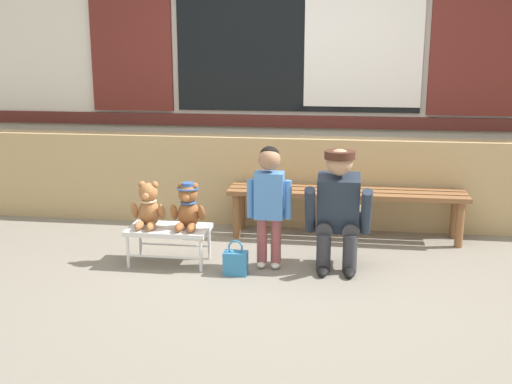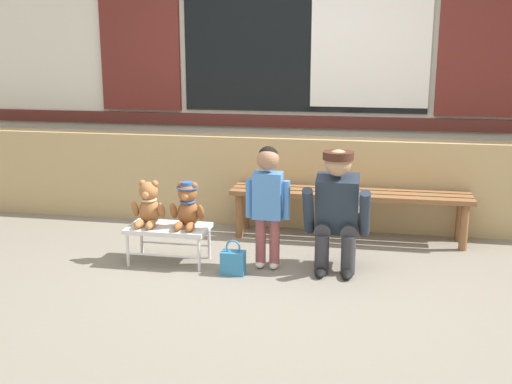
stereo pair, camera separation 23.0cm
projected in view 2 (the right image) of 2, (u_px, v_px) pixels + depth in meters
The scene contains 10 objects.
ground_plane at pixel (272, 277), 4.70m from camera, with size 60.00×60.00×0.00m, color gray.
brick_low_wall at pixel (297, 182), 5.96m from camera, with size 7.96×0.25×0.85m, color tan.
shop_facade at pixel (306, 47), 6.16m from camera, with size 8.12×0.26×3.32m.
wooden_bench_long at pixel (349, 198), 5.53m from camera, with size 2.10×0.40×0.44m.
small_display_bench at pixel (169, 230), 4.95m from camera, with size 0.64×0.36×0.30m.
teddy_bear_plain at pixel (149, 205), 4.94m from camera, with size 0.28×0.26×0.36m.
teddy_bear_with_hat at pixel (187, 206), 4.88m from camera, with size 0.28×0.27×0.36m.
child_standing at pixel (268, 194), 4.76m from camera, with size 0.35×0.18×0.96m.
adult_crouching at pixel (338, 210), 4.74m from camera, with size 0.50×0.49×0.95m.
handbag_on_ground at pixel (233, 262), 4.73m from camera, with size 0.18×0.11×0.27m.
Camera 2 is at (0.72, -4.36, 1.71)m, focal length 43.80 mm.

